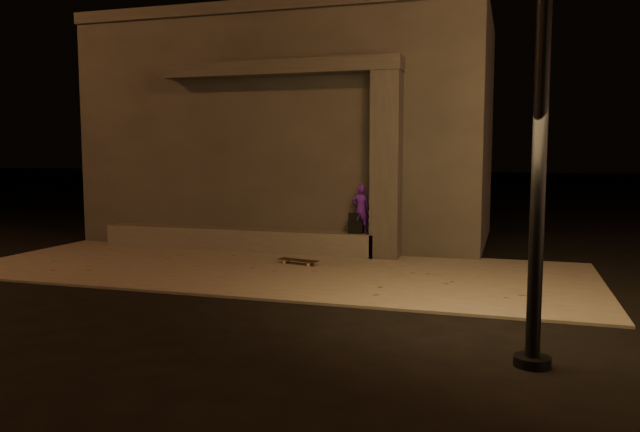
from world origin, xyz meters
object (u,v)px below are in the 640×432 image
(skateboarder, at_px, (361,209))
(skateboard, at_px, (298,261))
(column, at_px, (386,166))
(backpack, at_px, (356,226))

(skateboarder, xyz_separation_m, skateboard, (-0.88, -1.26, -0.87))
(column, xyz_separation_m, backpack, (-0.60, -0.00, -1.21))
(column, height_order, skateboard, column)
(skateboarder, xyz_separation_m, backpack, (-0.10, -0.00, -0.34))
(column, height_order, skateboarder, column)
(column, distance_m, skateboard, 2.54)
(backpack, bearing_deg, column, -2.77)
(backpack, height_order, skateboard, backpack)
(column, height_order, backpack, column)
(backpack, relative_size, skateboard, 0.52)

